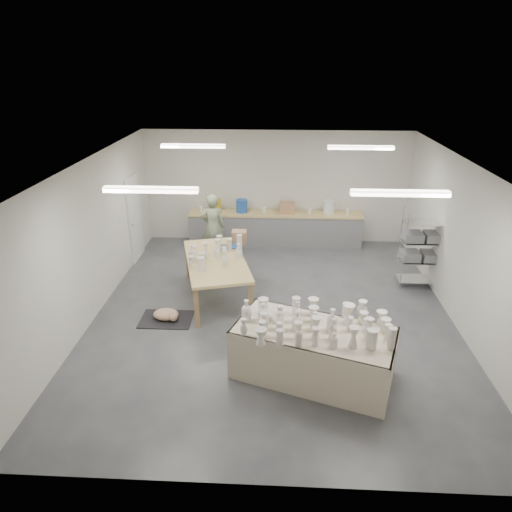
# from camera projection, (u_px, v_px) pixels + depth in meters

# --- Properties ---
(room) EXTENTS (8.00, 8.02, 3.00)m
(room) POSITION_uv_depth(u_px,v_px,m) (269.00, 214.00, 8.39)
(room) COLOR #424449
(room) RESTS_ON ground
(back_counter) EXTENTS (4.60, 0.60, 1.24)m
(back_counter) POSITION_uv_depth(u_px,v_px,m) (275.00, 227.00, 12.30)
(back_counter) COLOR tan
(back_counter) RESTS_ON ground
(wire_shelf) EXTENTS (0.88, 0.48, 1.80)m
(wire_shelf) POSITION_uv_depth(u_px,v_px,m) (422.00, 247.00, 9.90)
(wire_shelf) COLOR silver
(wire_shelf) RESTS_ON ground
(drying_table) EXTENTS (2.70, 1.95, 1.23)m
(drying_table) POSITION_uv_depth(u_px,v_px,m) (313.00, 350.00, 7.18)
(drying_table) COLOR olive
(drying_table) RESTS_ON ground
(work_table) EXTENTS (1.73, 2.56, 1.22)m
(work_table) POSITION_uv_depth(u_px,v_px,m) (218.00, 257.00, 9.51)
(work_table) COLOR tan
(work_table) RESTS_ON ground
(rug) EXTENTS (1.00, 0.70, 0.02)m
(rug) POSITION_uv_depth(u_px,v_px,m) (166.00, 319.00, 8.91)
(rug) COLOR black
(rug) RESTS_ON ground
(cat) EXTENTS (0.58, 0.48, 0.21)m
(cat) POSITION_uv_depth(u_px,v_px,m) (167.00, 314.00, 8.85)
(cat) COLOR white
(cat) RESTS_ON rug
(potter) EXTENTS (0.66, 0.48, 1.69)m
(potter) POSITION_uv_depth(u_px,v_px,m) (213.00, 227.00, 11.28)
(potter) COLOR gray
(potter) RESTS_ON ground
(red_stool) EXTENTS (0.41, 0.41, 0.32)m
(red_stool) POSITION_uv_depth(u_px,v_px,m) (215.00, 244.00, 11.75)
(red_stool) COLOR #A22217
(red_stool) RESTS_ON ground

